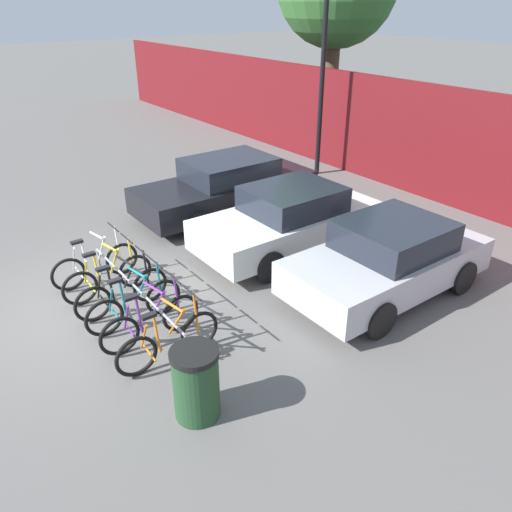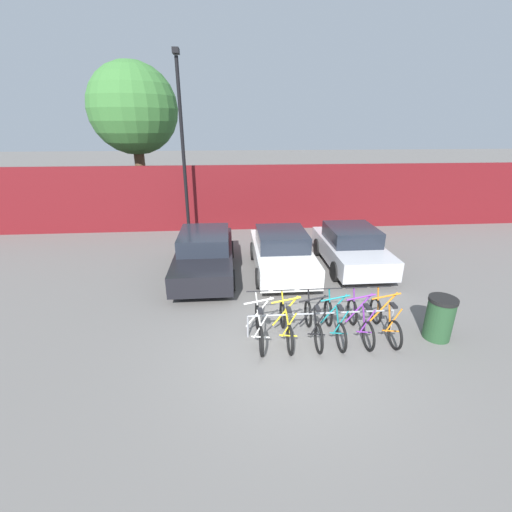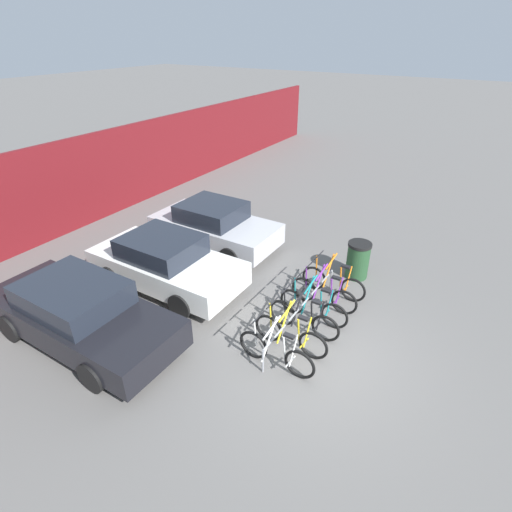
{
  "view_description": "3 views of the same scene",
  "coord_description": "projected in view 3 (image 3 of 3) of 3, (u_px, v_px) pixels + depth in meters",
  "views": [
    {
      "loc": [
        7.82,
        -2.01,
        4.92
      ],
      "look_at": [
        2.19,
        2.18,
        1.26
      ],
      "focal_mm": 35.0,
      "sensor_mm": 36.0,
      "label": 1
    },
    {
      "loc": [
        -1.33,
        -6.13,
        4.69
      ],
      "look_at": [
        -0.63,
        2.65,
        1.27
      ],
      "focal_mm": 24.0,
      "sensor_mm": 36.0,
      "label": 2
    },
    {
      "loc": [
        -5.97,
        -2.25,
        5.94
      ],
      "look_at": [
        1.37,
        2.29,
        1.04
      ],
      "focal_mm": 28.0,
      "sensor_mm": 36.0,
      "label": 3
    }
  ],
  "objects": [
    {
      "name": "bike_rack",
      "position": [
        302.0,
        307.0,
        9.01
      ],
      "size": [
        3.51,
        0.04,
        0.57
      ],
      "color": "gray",
      "rests_on": "ground"
    },
    {
      "name": "ground_plane",
      "position": [
        314.0,
        354.0,
        8.38
      ],
      "size": [
        120.0,
        120.0,
        0.0
      ],
      "primitive_type": "plane",
      "color": "#605E5B"
    },
    {
      "name": "car_white",
      "position": [
        166.0,
        262.0,
        10.33
      ],
      "size": [
        1.91,
        4.08,
        1.4
      ],
      "color": "silver",
      "rests_on": "ground"
    },
    {
      "name": "car_black",
      "position": [
        80.0,
        313.0,
        8.49
      ],
      "size": [
        1.91,
        4.59,
        1.4
      ],
      "color": "black",
      "rests_on": "ground"
    },
    {
      "name": "hoarding_wall",
      "position": [
        28.0,
        200.0,
        11.99
      ],
      "size": [
        36.0,
        0.16,
        2.96
      ],
      "primitive_type": "cube",
      "color": "maroon",
      "rests_on": "ground"
    },
    {
      "name": "bicycle_yellow",
      "position": [
        290.0,
        335.0,
        8.35
      ],
      "size": [
        0.68,
        1.71,
        1.05
      ],
      "rotation": [
        0.0,
        0.0,
        -0.06
      ],
      "color": "black",
      "rests_on": "ground"
    },
    {
      "name": "bicycle_black",
      "position": [
        303.0,
        319.0,
        8.82
      ],
      "size": [
        0.68,
        1.71,
        1.05
      ],
      "rotation": [
        0.0,
        0.0,
        0.02
      ],
      "color": "black",
      "rests_on": "ground"
    },
    {
      "name": "bicycle_white",
      "position": [
        276.0,
        352.0,
        7.89
      ],
      "size": [
        0.68,
        1.71,
        1.05
      ],
      "rotation": [
        0.0,
        0.0,
        0.04
      ],
      "color": "black",
      "rests_on": "ground"
    },
    {
      "name": "trash_bin",
      "position": [
        358.0,
        260.0,
        10.79
      ],
      "size": [
        0.63,
        0.63,
        1.03
      ],
      "color": "#234728",
      "rests_on": "ground"
    },
    {
      "name": "bicycle_purple",
      "position": [
        324.0,
        294.0,
        9.64
      ],
      "size": [
        0.68,
        1.71,
        1.05
      ],
      "rotation": [
        0.0,
        0.0,
        -0.0
      ],
      "color": "black",
      "rests_on": "ground"
    },
    {
      "name": "car_silver",
      "position": [
        214.0,
        226.0,
        12.28
      ],
      "size": [
        1.91,
        3.93,
        1.4
      ],
      "color": "#B7B7BC",
      "rests_on": "ground"
    },
    {
      "name": "bicycle_orange",
      "position": [
        333.0,
        282.0,
        10.09
      ],
      "size": [
        0.68,
        1.71,
        1.05
      ],
      "rotation": [
        0.0,
        0.0,
        -0.0
      ],
      "color": "black",
      "rests_on": "ground"
    },
    {
      "name": "bicycle_teal",
      "position": [
        313.0,
        307.0,
        9.19
      ],
      "size": [
        0.68,
        1.71,
        1.05
      ],
      "rotation": [
        0.0,
        0.0,
        0.04
      ],
      "color": "black",
      "rests_on": "ground"
    }
  ]
}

